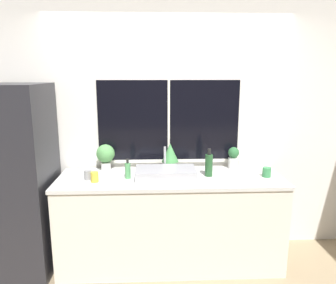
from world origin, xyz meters
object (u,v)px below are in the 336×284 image
at_px(potted_plant_left, 106,155).
at_px(potted_plant_center, 170,154).
at_px(sink, 166,173).
at_px(soap_bottle, 128,170).
at_px(refrigerator, 11,181).
at_px(bottle_tall, 209,165).
at_px(potted_plant_right, 233,157).
at_px(mug_green, 267,172).
at_px(mug_grey, 88,175).
at_px(mug_yellow, 95,177).

bearing_deg(potted_plant_left, potted_plant_center, 0.00).
relative_size(sink, soap_bottle, 2.98).
xyz_separation_m(refrigerator, bottle_tall, (1.90, 0.05, 0.12)).
bearing_deg(refrigerator, potted_plant_left, 19.12).
distance_m(potted_plant_right, mug_green, 0.40).
bearing_deg(mug_green, sink, 178.59).
bearing_deg(potted_plant_left, potted_plant_right, 0.00).
distance_m(potted_plant_center, potted_plant_right, 0.67).
xyz_separation_m(mug_grey, mug_yellow, (0.08, -0.08, 0.00)).
height_order(potted_plant_left, mug_green, potted_plant_left).
height_order(potted_plant_left, mug_yellow, potted_plant_left).
bearing_deg(bottle_tall, mug_yellow, -173.03).
distance_m(potted_plant_left, mug_grey, 0.35).
relative_size(potted_plant_center, mug_green, 2.93).
bearing_deg(mug_green, soap_bottle, 179.45).
height_order(refrigerator, potted_plant_left, refrigerator).
height_order(mug_grey, mug_green, mug_green).
bearing_deg(soap_bottle, potted_plant_center, 34.33).
bearing_deg(potted_plant_right, sink, -159.21).
bearing_deg(soap_bottle, sink, 1.78).
bearing_deg(potted_plant_center, soap_bottle, -145.67).
relative_size(refrigerator, potted_plant_center, 6.56).
xyz_separation_m(refrigerator, potted_plant_right, (2.20, 0.30, 0.13)).
xyz_separation_m(refrigerator, sink, (1.47, 0.02, 0.05)).
distance_m(refrigerator, mug_green, 2.46).
bearing_deg(refrigerator, mug_grey, -0.74).
distance_m(bottle_tall, mug_grey, 1.17).
height_order(soap_bottle, bottle_tall, bottle_tall).
height_order(potted_plant_left, potted_plant_right, potted_plant_left).
distance_m(potted_plant_right, mug_grey, 1.51).
bearing_deg(mug_green, potted_plant_left, 169.34).
bearing_deg(sink, soap_bottle, -178.22).
distance_m(sink, potted_plant_center, 0.31).
distance_m(potted_plant_center, bottle_tall, 0.45).
xyz_separation_m(sink, mug_green, (0.99, -0.02, 0.00)).
bearing_deg(potted_plant_right, potted_plant_center, 180.00).
bearing_deg(potted_plant_left, soap_bottle, -49.19).
height_order(sink, potted_plant_center, potted_plant_center).
distance_m(potted_plant_right, mug_yellow, 1.45).
height_order(refrigerator, bottle_tall, refrigerator).
distance_m(potted_plant_center, mug_yellow, 0.83).
xyz_separation_m(sink, potted_plant_right, (0.73, 0.28, 0.08)).
height_order(soap_bottle, mug_yellow, soap_bottle).
bearing_deg(refrigerator, soap_bottle, 0.46).
xyz_separation_m(refrigerator, soap_bottle, (1.11, 0.01, 0.09)).
bearing_deg(soap_bottle, bottle_tall, 2.85).
xyz_separation_m(bottle_tall, mug_yellow, (-1.09, -0.13, -0.07)).
height_order(sink, mug_yellow, sink).
bearing_deg(sink, potted_plant_right, 20.79).
bearing_deg(mug_grey, mug_yellow, -45.01).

